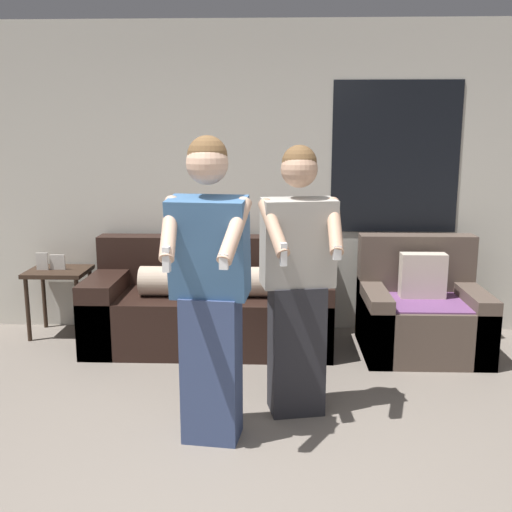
{
  "coord_description": "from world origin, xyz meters",
  "views": [
    {
      "loc": [
        0.12,
        -2.35,
        1.76
      ],
      "look_at": [
        0.0,
        1.07,
        1.05
      ],
      "focal_mm": 42.0,
      "sensor_mm": 36.0,
      "label": 1
    }
  ],
  "objects": [
    {
      "name": "wall_back",
      "position": [
        0.02,
        2.96,
        1.35
      ],
      "size": [
        6.1,
        0.07,
        2.7
      ],
      "color": "beige",
      "rests_on": "ground_plane"
    },
    {
      "name": "couch",
      "position": [
        -0.43,
        2.49,
        0.32
      ],
      "size": [
        2.0,
        0.87,
        0.88
      ],
      "color": "black",
      "rests_on": "ground_plane"
    },
    {
      "name": "armchair",
      "position": [
        1.3,
        2.37,
        0.32
      ],
      "size": [
        0.96,
        0.83,
        0.92
      ],
      "color": "brown",
      "rests_on": "ground_plane"
    },
    {
      "name": "side_table",
      "position": [
        -1.79,
        2.68,
        0.5
      ],
      "size": [
        0.51,
        0.45,
        0.74
      ],
      "color": "#332319",
      "rests_on": "ground_plane"
    },
    {
      "name": "person_left",
      "position": [
        -0.25,
        0.87,
        0.89
      ],
      "size": [
        0.49,
        0.52,
        1.75
      ],
      "color": "#384770",
      "rests_on": "ground_plane"
    },
    {
      "name": "person_right",
      "position": [
        0.25,
        1.24,
        0.85
      ],
      "size": [
        0.5,
        0.53,
        1.69
      ],
      "color": "#28282D",
      "rests_on": "ground_plane"
    }
  ]
}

